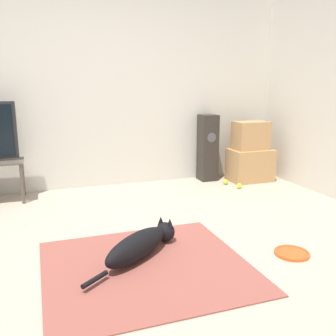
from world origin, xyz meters
TOP-DOWN VIEW (x-y plane):
  - ground_plane at (0.00, 0.00)m, footprint 12.00×12.00m
  - wall_back at (0.00, 2.10)m, footprint 8.00×0.06m
  - area_rug at (0.07, -0.25)m, footprint 1.45×1.34m
  - dog at (0.08, -0.09)m, footprint 0.84×0.68m
  - frisbee at (1.19, -0.43)m, footprint 0.27×0.27m
  - cardboard_box_lower at (2.10, 1.67)m, footprint 0.57×0.38m
  - cardboard_box_upper at (2.09, 1.68)m, footprint 0.44×0.30m
  - floor_speaker at (1.57, 1.91)m, footprint 0.23×0.23m
  - tennis_ball_by_boxes at (1.77, 1.37)m, footprint 0.07×0.07m
  - tennis_ball_near_speaker at (1.70, 1.60)m, footprint 0.07×0.07m

SIDE VIEW (x-z plane):
  - ground_plane at x=0.00m, z-range 0.00..0.00m
  - area_rug at x=0.07m, z-range 0.00..0.01m
  - frisbee at x=1.19m, z-range 0.00..0.03m
  - tennis_ball_by_boxes at x=1.77m, z-range 0.00..0.07m
  - tennis_ball_near_speaker at x=1.70m, z-range 0.00..0.07m
  - dog at x=0.08m, z-range 0.01..0.22m
  - cardboard_box_lower at x=2.10m, z-range 0.00..0.43m
  - floor_speaker at x=1.57m, z-range 0.00..0.89m
  - cardboard_box_upper at x=2.09m, z-range 0.43..0.81m
  - wall_back at x=0.00m, z-range 0.00..2.55m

